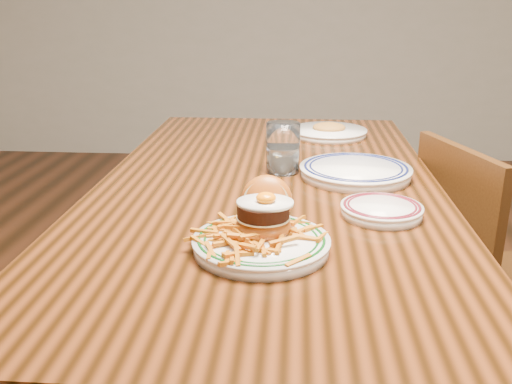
# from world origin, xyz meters

# --- Properties ---
(table) EXTENTS (0.85, 1.60, 0.75)m
(table) POSITION_xyz_m (0.00, 0.00, 0.66)
(table) COLOR black
(table) RESTS_ON floor
(chair_right) EXTENTS (0.48, 0.48, 0.83)m
(chair_right) POSITION_xyz_m (0.60, 0.13, 0.44)
(chair_right) COLOR #40250D
(chair_right) RESTS_ON floor
(main_plate) EXTENTS (0.25, 0.26, 0.12)m
(main_plate) POSITION_xyz_m (0.01, -0.39, 0.78)
(main_plate) COLOR white
(main_plate) RESTS_ON table
(side_plate) EXTENTS (0.17, 0.19, 0.03)m
(side_plate) POSITION_xyz_m (0.25, -0.21, 0.77)
(side_plate) COLOR white
(side_plate) RESTS_ON table
(rear_plate) EXTENTS (0.29, 0.29, 0.03)m
(rear_plate) POSITION_xyz_m (0.22, 0.06, 0.77)
(rear_plate) COLOR white
(rear_plate) RESTS_ON table
(water_glass) EXTENTS (0.09, 0.09, 0.13)m
(water_glass) POSITION_xyz_m (0.03, 0.10, 0.81)
(water_glass) COLOR white
(water_glass) RESTS_ON table
(far_plate) EXTENTS (0.25, 0.25, 0.05)m
(far_plate) POSITION_xyz_m (0.17, 0.52, 0.77)
(far_plate) COLOR white
(far_plate) RESTS_ON table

